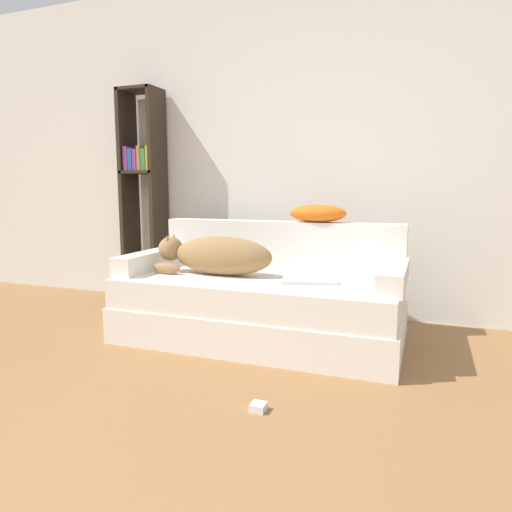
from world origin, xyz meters
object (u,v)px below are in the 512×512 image
Objects in this scene: laptop at (310,281)px; power_adapter at (258,407)px; bookshelf at (143,185)px; dog at (215,255)px; couch at (261,308)px; throw_pillow at (318,213)px.

laptop reaches higher than power_adapter.
laptop is 1.91m from bookshelf.
dog is at bearing 125.19° from power_adapter.
dog reaches higher than couch.
couch reaches higher than power_adapter.
couch is at bearing -25.07° from bookshelf.
power_adapter is (1.67, -1.60, -1.02)m from bookshelf.
power_adapter is at bearing -43.79° from bookshelf.
bookshelf is (-1.01, 0.67, 0.48)m from dog.
dog is 1.30m from bookshelf.
couch is 0.43m from laptop.
dog reaches higher than power_adapter.
couch is 1.00× the size of bookshelf.
couch is 0.47m from dog.
power_adapter is at bearing -70.67° from couch.
throw_pillow is at bearing 83.61° from laptop.
dog is 1.26m from power_adapter.
throw_pillow is 1.60m from power_adapter.
laptop is 1.00m from power_adapter.
throw_pillow reaches higher than couch.
dog reaches higher than laptop.
bookshelf is at bearing 146.50° from dog.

